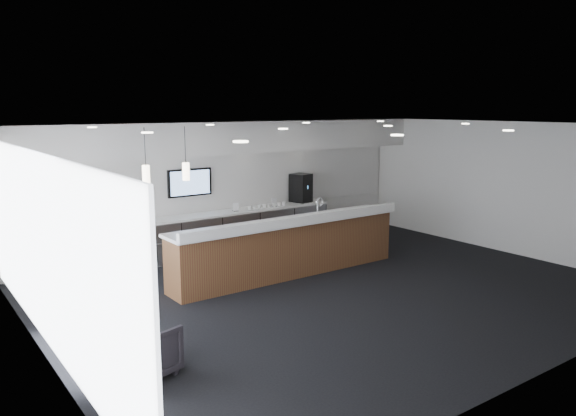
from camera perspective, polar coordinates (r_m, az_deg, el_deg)
ground at (r=10.44m, az=4.96°, el=-8.34°), size 10.00×10.00×0.00m
ceiling at (r=9.90m, az=5.23°, el=8.35°), size 10.00×8.00×0.02m
back_wall at (r=13.31m, az=-6.24°, el=2.33°), size 10.00×0.02×3.00m
left_wall at (r=7.84m, az=-23.88°, el=-4.09°), size 0.02×8.00×3.00m
right_wall at (r=13.83m, az=20.99°, el=2.00°), size 0.02×8.00×3.00m
soffit_bulkhead at (r=12.81m, az=-5.33°, el=7.21°), size 10.00×0.90×0.70m
alcove_panel at (r=13.27m, az=-6.18°, el=2.74°), size 9.80×0.06×1.40m
window_blinds_wall at (r=7.85m, az=-23.59°, el=-4.05°), size 0.04×7.36×2.55m
back_credenza at (r=13.18m, az=-5.38°, el=-2.25°), size 5.06×0.66×0.95m
wall_tv at (r=12.75m, az=-9.95°, el=2.56°), size 1.05×0.08×0.62m
pendant_left at (r=9.29m, az=-9.45°, el=3.49°), size 0.12×0.12×0.30m
pendant_right at (r=9.01m, az=-13.44°, el=3.14°), size 0.12×0.12×0.30m
ceiling_can_lights at (r=9.90m, az=5.22°, el=8.18°), size 7.00×5.00×0.02m
service_counter at (r=11.19m, az=0.03°, el=-3.95°), size 5.11×0.90×1.49m
coffee_machine at (r=14.13m, az=1.31°, el=2.05°), size 0.51×0.58×0.72m
info_sign_left at (r=12.96m, az=-5.32°, el=0.09°), size 0.14×0.04×0.19m
info_sign_right at (r=13.51m, az=-1.43°, el=0.59°), size 0.16×0.05×0.21m
armchair at (r=7.41m, az=-14.53°, el=-13.84°), size 0.91×0.90×0.68m
lounge_guest at (r=7.84m, az=-16.85°, el=-8.00°), size 0.62×0.78×1.85m
cup_0 at (r=13.67m, az=-0.44°, el=0.45°), size 0.09×0.09×0.09m
cup_1 at (r=13.59m, az=-0.92°, el=0.39°), size 0.13×0.13×0.09m
cup_2 at (r=13.51m, az=-1.41°, el=0.33°), size 0.12×0.12×0.09m
cup_3 at (r=13.43m, az=-1.90°, el=0.27°), size 0.12×0.12×0.09m
cup_4 at (r=13.36m, az=-2.40°, el=0.21°), size 0.13×0.13×0.09m
cup_5 at (r=13.28m, az=-2.91°, el=0.15°), size 0.10×0.10×0.09m
cup_6 at (r=13.21m, az=-3.42°, el=0.09°), size 0.13×0.13×0.09m
cup_7 at (r=13.13m, az=-3.93°, el=0.03°), size 0.11×0.11×0.09m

